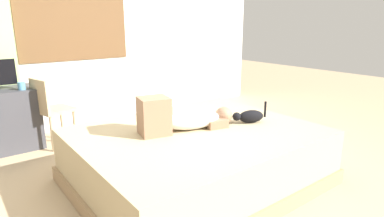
{
  "coord_description": "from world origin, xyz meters",
  "views": [
    {
      "loc": [
        -1.65,
        -2.16,
        1.51
      ],
      "look_at": [
        0.23,
        0.29,
        0.68
      ],
      "focal_mm": 30.2,
      "sensor_mm": 36.0,
      "label": 1
    }
  ],
  "objects_px": {
    "bed": "(196,156)",
    "cat": "(249,116)",
    "chair_by_desk": "(49,107)",
    "person_lying": "(183,118)",
    "cup": "(22,86)"
  },
  "relations": [
    {
      "from": "bed",
      "to": "cat",
      "type": "xyz_separation_m",
      "value": [
        0.56,
        -0.15,
        0.33
      ]
    },
    {
      "from": "cup",
      "to": "cat",
      "type": "bearing_deg",
      "value": -50.81
    },
    {
      "from": "bed",
      "to": "cup",
      "type": "height_order",
      "value": "cup"
    },
    {
      "from": "person_lying",
      "to": "cup",
      "type": "xyz_separation_m",
      "value": [
        -1.01,
        1.81,
        0.14
      ]
    },
    {
      "from": "person_lying",
      "to": "bed",
      "type": "bearing_deg",
      "value": -42.48
    },
    {
      "from": "bed",
      "to": "cup",
      "type": "xyz_separation_m",
      "value": [
        -1.11,
        1.9,
        0.52
      ]
    },
    {
      "from": "person_lying",
      "to": "chair_by_desk",
      "type": "relative_size",
      "value": 1.09
    },
    {
      "from": "person_lying",
      "to": "chair_by_desk",
      "type": "bearing_deg",
      "value": 113.91
    },
    {
      "from": "bed",
      "to": "cat",
      "type": "bearing_deg",
      "value": -14.69
    },
    {
      "from": "cup",
      "to": "chair_by_desk",
      "type": "distance_m",
      "value": 0.39
    },
    {
      "from": "cup",
      "to": "chair_by_desk",
      "type": "relative_size",
      "value": 0.11
    },
    {
      "from": "cat",
      "to": "chair_by_desk",
      "type": "height_order",
      "value": "chair_by_desk"
    },
    {
      "from": "person_lying",
      "to": "cup",
      "type": "distance_m",
      "value": 2.08
    },
    {
      "from": "bed",
      "to": "chair_by_desk",
      "type": "relative_size",
      "value": 2.57
    },
    {
      "from": "bed",
      "to": "chair_by_desk",
      "type": "distance_m",
      "value": 2.01
    }
  ]
}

